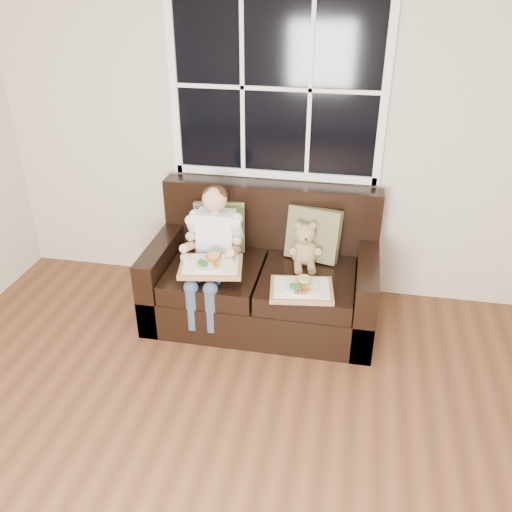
% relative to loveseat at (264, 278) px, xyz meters
% --- Properties ---
extents(room_walls, '(4.52, 5.02, 2.71)m').
position_rel_loveseat_xyz_m(room_walls, '(0.03, -2.02, 1.28)').
color(room_walls, beige).
rests_on(room_walls, ground).
extents(window_back, '(1.62, 0.04, 1.37)m').
position_rel_loveseat_xyz_m(window_back, '(-0.00, 0.46, 1.34)').
color(window_back, black).
rests_on(window_back, room_walls).
extents(loveseat, '(1.70, 0.92, 0.96)m').
position_rel_loveseat_xyz_m(loveseat, '(0.00, 0.00, 0.00)').
color(loveseat, black).
rests_on(loveseat, ground).
extents(pillow_left, '(0.42, 0.25, 0.40)m').
position_rel_loveseat_xyz_m(pillow_left, '(-0.38, 0.15, 0.34)').
color(pillow_left, olive).
rests_on(pillow_left, loveseat).
extents(pillow_right, '(0.43, 0.27, 0.41)m').
position_rel_loveseat_xyz_m(pillow_right, '(0.35, 0.15, 0.34)').
color(pillow_right, olive).
rests_on(pillow_right, loveseat).
extents(child, '(0.41, 0.60, 0.92)m').
position_rel_loveseat_xyz_m(child, '(-0.36, -0.12, 0.35)').
color(child, white).
rests_on(child, loveseat).
extents(teddy_bear, '(0.23, 0.28, 0.36)m').
position_rel_loveseat_xyz_m(teddy_bear, '(0.30, 0.04, 0.28)').
color(teddy_bear, tan).
rests_on(teddy_bear, loveseat).
extents(tray_left, '(0.49, 0.41, 0.10)m').
position_rel_loveseat_xyz_m(tray_left, '(-0.32, -0.33, 0.27)').
color(tray_left, '#AF734F').
rests_on(tray_left, child).
extents(tray_right, '(0.47, 0.38, 0.10)m').
position_rel_loveseat_xyz_m(tray_right, '(0.33, -0.36, 0.17)').
color(tray_right, '#AF734F').
rests_on(tray_right, loveseat).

